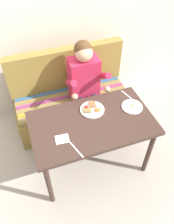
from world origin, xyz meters
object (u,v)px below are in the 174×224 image
(plate_breakfast, at_px, (92,109))
(couch, at_px, (71,101))
(person, at_px, (86,82))
(fork, at_px, (126,95))
(napkin, at_px, (62,139))
(table, at_px, (92,127))
(knife, at_px, (76,150))
(plate_eggs, at_px, (132,107))

(plate_breakfast, bearing_deg, couch, 94.78)
(person, xyz_separation_m, fork, (0.35, -0.35, -0.01))
(couch, height_order, napkin, couch)
(person, bearing_deg, fork, -45.05)
(table, height_order, knife, knife)
(table, relative_size, plate_eggs, 5.55)
(table, bearing_deg, knife, -132.80)
(fork, xyz_separation_m, knife, (-0.73, -0.50, 0.00))
(knife, bearing_deg, table, 29.51)
(plate_breakfast, relative_size, fork, 1.45)
(fork, distance_m, knife, 0.88)
(couch, bearing_deg, napkin, -110.66)
(person, relative_size, plate_eggs, 5.61)
(plate_eggs, xyz_separation_m, napkin, (-0.79, -0.16, -0.01))
(person, xyz_separation_m, plate_breakfast, (-0.09, -0.44, 0.00))
(plate_breakfast, bearing_deg, person, 78.78)
(couch, xyz_separation_m, person, (0.14, -0.17, 0.41))
(couch, relative_size, knife, 7.20)
(plate_breakfast, height_order, fork, plate_breakfast)
(couch, distance_m, person, 0.47)
(couch, bearing_deg, fork, -47.11)
(plate_breakfast, bearing_deg, fork, 11.71)
(table, height_order, plate_breakfast, plate_breakfast)
(person, bearing_deg, plate_breakfast, -101.22)
(couch, height_order, person, person)
(plate_breakfast, xyz_separation_m, plate_eggs, (0.40, -0.10, -0.00))
(person, relative_size, fork, 7.13)
(plate_eggs, bearing_deg, person, 120.54)
(knife, bearing_deg, plate_eggs, 6.43)
(knife, bearing_deg, person, 48.23)
(plate_breakfast, bearing_deg, napkin, -145.71)
(plate_eggs, height_order, fork, plate_eggs)
(person, distance_m, plate_breakfast, 0.45)
(plate_eggs, xyz_separation_m, knife, (-0.70, -0.31, -0.01))
(plate_breakfast, height_order, plate_eggs, plate_breakfast)
(couch, distance_m, napkin, 1.02)
(person, bearing_deg, plate_eggs, -59.46)
(couch, xyz_separation_m, knife, (-0.24, -1.03, 0.40))
(knife, bearing_deg, plate_breakfast, 36.87)
(person, bearing_deg, table, -103.21)
(person, height_order, plate_eggs, person)
(couch, xyz_separation_m, plate_eggs, (0.46, -0.71, 0.41))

